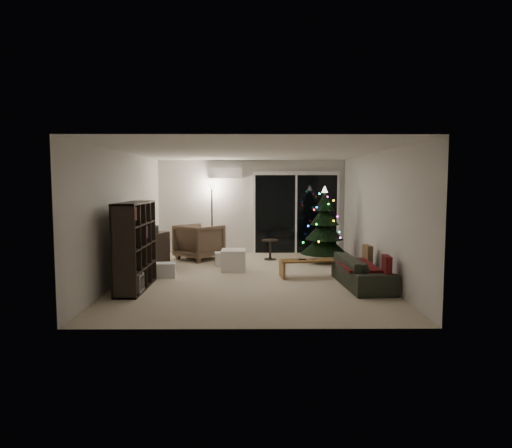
{
  "coord_description": "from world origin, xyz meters",
  "views": [
    {
      "loc": [
        0.04,
        -9.02,
        1.89
      ],
      "look_at": [
        0.1,
        0.3,
        1.05
      ],
      "focal_mm": 32.0,
      "sensor_mm": 36.0,
      "label": 1
    }
  ],
  "objects": [
    {
      "name": "media_cabinet",
      "position": [
        -2.25,
        0.78,
        0.39
      ],
      "size": [
        0.77,
        1.34,
        0.79
      ],
      "primitive_type": "cube",
      "rotation": [
        0.0,
        0.0,
        -0.25
      ],
      "color": "black",
      "rests_on": "floor"
    },
    {
      "name": "cushion_a",
      "position": [
        2.3,
        -0.13,
        0.49
      ],
      "size": [
        0.14,
        0.36,
        0.36
      ],
      "primitive_type": "cube",
      "rotation": [
        0.0,
        0.0,
        0.09
      ],
      "color": "brown",
      "rests_on": "sofa"
    },
    {
      "name": "armchair",
      "position": [
        -1.29,
        2.2,
        0.44
      ],
      "size": [
        1.34,
        1.34,
        0.88
      ],
      "primitive_type": "imported",
      "rotation": [
        0.0,
        0.0,
        2.45
      ],
      "color": "brown",
      "rests_on": "floor"
    },
    {
      "name": "cushion_b",
      "position": [
        2.3,
        -1.43,
        0.49
      ],
      "size": [
        0.13,
        0.36,
        0.36
      ],
      "primitive_type": "cube",
      "rotation": [
        0.0,
        0.0,
        -0.07
      ],
      "color": "#3B0D15",
      "rests_on": "sofa"
    },
    {
      "name": "cardboard_box_a",
      "position": [
        -1.73,
        0.03,
        0.14
      ],
      "size": [
        0.44,
        0.35,
        0.29
      ],
      "primitive_type": "cube",
      "rotation": [
        0.0,
        0.0,
        0.12
      ],
      "color": "white",
      "rests_on": "floor"
    },
    {
      "name": "side_table",
      "position": [
        0.46,
        2.12,
        0.25
      ],
      "size": [
        0.43,
        0.43,
        0.5
      ],
      "primitive_type": "cylinder",
      "rotation": [
        0.0,
        0.0,
        -0.09
      ],
      "color": "black",
      "rests_on": "floor"
    },
    {
      "name": "sofa",
      "position": [
        2.05,
        -0.78,
        0.27
      ],
      "size": [
        0.84,
        1.89,
        0.54
      ],
      "primitive_type": "imported",
      "rotation": [
        0.0,
        0.0,
        1.63
      ],
      "color": "#2E3227",
      "rests_on": "floor"
    },
    {
      "name": "bookshelf",
      "position": [
        -2.25,
        -0.98,
        0.78
      ],
      "size": [
        0.83,
        1.6,
        1.56
      ],
      "primitive_type": null,
      "rotation": [
        0.0,
        0.0,
        -0.3
      ],
      "color": "black",
      "rests_on": "floor"
    },
    {
      "name": "cardboard_box_b",
      "position": [
        -0.62,
        1.35,
        0.15
      ],
      "size": [
        0.48,
        0.39,
        0.3
      ],
      "primitive_type": "cube",
      "rotation": [
        0.0,
        0.0,
        0.15
      ],
      "color": "white",
      "rests_on": "floor"
    },
    {
      "name": "coffee_table",
      "position": [
        1.17,
        -0.05,
        0.18
      ],
      "size": [
        1.21,
        0.59,
        0.37
      ],
      "primitive_type": null,
      "rotation": [
        0.0,
        0.0,
        0.16
      ],
      "color": "#A57C3A",
      "rests_on": "floor"
    },
    {
      "name": "floor_lamp",
      "position": [
        -1.04,
        2.95,
        0.93
      ],
      "size": [
        0.3,
        0.3,
        1.86
      ],
      "primitive_type": "cylinder",
      "color": "black",
      "rests_on": "floor"
    },
    {
      "name": "room",
      "position": [
        0.46,
        1.49,
        1.02
      ],
      "size": [
        6.5,
        7.51,
        2.6
      ],
      "color": "beige",
      "rests_on": "ground"
    },
    {
      "name": "remote_b",
      "position": [
        1.27,
        -0.0,
        0.38
      ],
      "size": [
        0.14,
        0.08,
        0.02
      ],
      "primitive_type": "cube",
      "rotation": [
        0.0,
        0.0,
        0.35
      ],
      "color": "slate",
      "rests_on": "coffee_table"
    },
    {
      "name": "remote_a",
      "position": [
        1.02,
        -0.05,
        0.38
      ],
      "size": [
        0.15,
        0.04,
        0.02
      ],
      "primitive_type": "cube",
      "color": "black",
      "rests_on": "coffee_table"
    },
    {
      "name": "ottoman",
      "position": [
        -0.38,
        0.69,
        0.23
      ],
      "size": [
        0.51,
        0.51,
        0.46
      ],
      "primitive_type": "cube",
      "rotation": [
        0.0,
        0.0,
        -0.01
      ],
      "color": "white",
      "rests_on": "floor"
    },
    {
      "name": "sofa_throw",
      "position": [
        1.95,
        -0.78,
        0.39
      ],
      "size": [
        0.58,
        1.33,
        0.04
      ],
      "primitive_type": "cube",
      "color": "#3B0D15",
      "rests_on": "sofa"
    },
    {
      "name": "stereo",
      "position": [
        -2.25,
        0.78,
        0.87
      ],
      "size": [
        0.4,
        0.47,
        0.17
      ],
      "primitive_type": "cube",
      "color": "black",
      "rests_on": "media_cabinet"
    },
    {
      "name": "christmas_tree",
      "position": [
        1.74,
        1.76,
        0.91
      ],
      "size": [
        1.22,
        1.22,
        1.82
      ],
      "primitive_type": "cone",
      "rotation": [
        0.0,
        0.0,
        -0.09
      ],
      "color": "black",
      "rests_on": "floor"
    }
  ]
}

